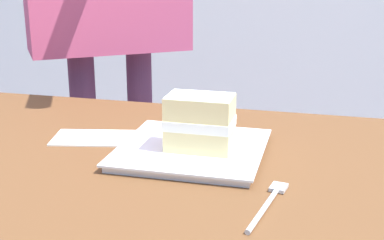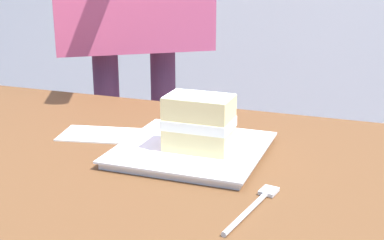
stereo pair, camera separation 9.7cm
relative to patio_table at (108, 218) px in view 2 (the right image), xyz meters
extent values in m
cube|color=brown|center=(0.00, 0.00, 0.10)|extent=(1.31, 0.81, 0.04)
cube|color=white|center=(-0.14, -0.08, 0.12)|extent=(0.25, 0.25, 0.01)
cube|color=white|center=(-0.14, -0.08, 0.13)|extent=(0.26, 0.26, 0.00)
cube|color=#EAD18C|center=(-0.15, -0.07, 0.15)|extent=(0.12, 0.07, 0.04)
cube|color=white|center=(-0.15, -0.07, 0.18)|extent=(0.12, 0.08, 0.02)
sphere|color=red|center=(-0.15, -0.11, 0.18)|extent=(0.01, 0.01, 0.01)
sphere|color=red|center=(-0.16, -0.11, 0.18)|extent=(0.01, 0.01, 0.01)
cube|color=#EAD18C|center=(-0.15, -0.07, 0.21)|extent=(0.12, 0.07, 0.04)
cube|color=white|center=(-0.15, -0.07, 0.23)|extent=(0.11, 0.07, 0.00)
cylinder|color=silver|center=(-0.29, 0.12, 0.12)|extent=(0.03, 0.14, 0.01)
cube|color=silver|center=(-0.31, 0.04, 0.12)|extent=(0.03, 0.03, 0.01)
cube|color=silver|center=(0.08, -0.12, 0.12)|extent=(0.17, 0.13, 0.00)
cylinder|color=#5D3049|center=(0.33, -0.61, -0.22)|extent=(0.08, 0.08, 0.84)
cylinder|color=#5D3049|center=(0.19, -0.71, -0.22)|extent=(0.08, 0.08, 0.84)
camera|label=1|loc=(-0.36, 0.81, 0.47)|focal=50.20mm
camera|label=2|loc=(-0.46, 0.79, 0.47)|focal=50.20mm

